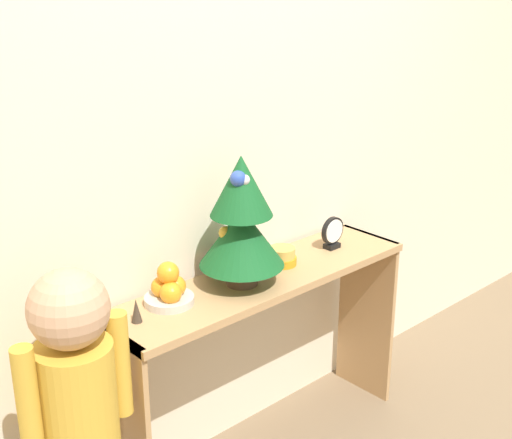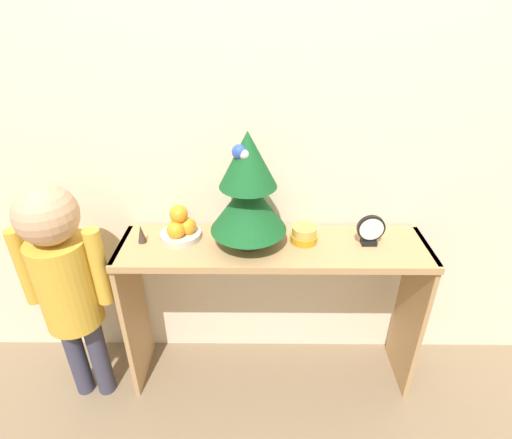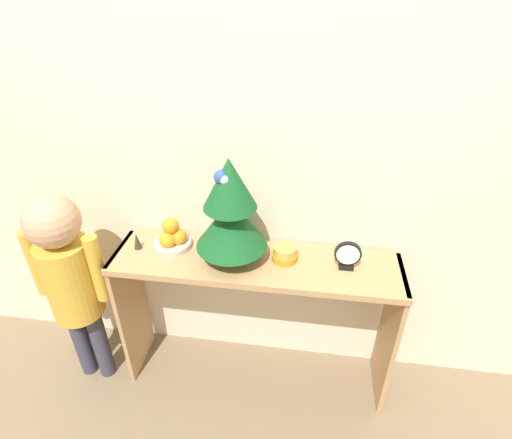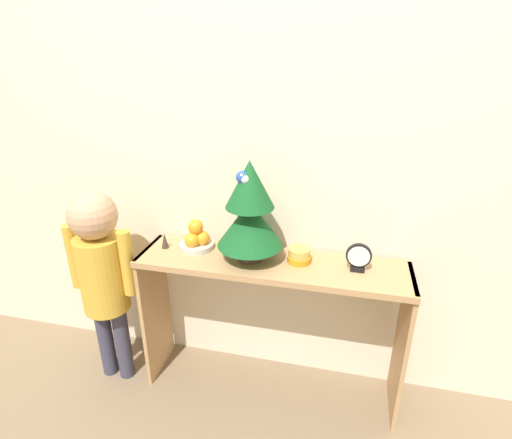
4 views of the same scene
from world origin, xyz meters
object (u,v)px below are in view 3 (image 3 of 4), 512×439
Objects in this scene: singing_bowl at (285,254)px; child_figure at (69,272)px; fruit_bowl at (172,237)px; desk_clock at (348,256)px; figurine at (137,241)px; mini_tree at (230,211)px.

singing_bowl is 0.10× the size of child_figure.
child_figure is at bearing -160.49° from fruit_bowl.
child_figure is (-1.23, -0.11, -0.14)m from desk_clock.
singing_bowl is 1.38× the size of figurine.
desk_clock is 0.94m from figurine.
mini_tree is 0.81m from child_figure.
mini_tree is at bearing 8.47° from child_figure.
child_figure reaches higher than figurine.
child_figure reaches higher than singing_bowl.
figurine is (-0.44, 0.01, -0.20)m from mini_tree.
singing_bowl is 0.67m from figurine.
mini_tree is at bearing -179.42° from desk_clock.
fruit_bowl is 0.50m from child_figure.
singing_bowl is at bearing 6.39° from mini_tree.
child_figure is at bearing -171.53° from mini_tree.
singing_bowl is at bearing 175.54° from desk_clock.
fruit_bowl reaches higher than figurine.
fruit_bowl is at bearing 19.51° from child_figure.
mini_tree is 4.29× the size of singing_bowl.
mini_tree reaches higher than fruit_bowl.
fruit_bowl reaches higher than desk_clock.
figurine is 0.34m from child_figure.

